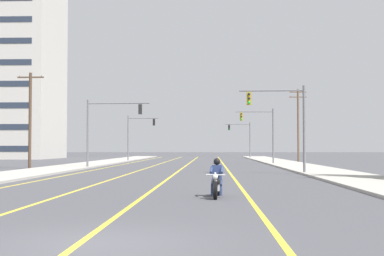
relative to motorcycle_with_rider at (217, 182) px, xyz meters
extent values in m
plane|color=#47474C|center=(-2.47, -9.58, -0.59)|extent=(400.00, 400.00, 0.00)
cube|color=yellow|center=(-2.76, 35.42, -0.58)|extent=(0.16, 100.00, 0.01)
cube|color=yellow|center=(-6.00, 35.42, -0.58)|extent=(0.16, 100.00, 0.01)
cube|color=yellow|center=(1.18, 35.42, -0.58)|extent=(0.16, 100.00, 0.01)
cube|color=yellow|center=(-9.87, 35.42, -0.58)|extent=(0.16, 100.00, 0.01)
cube|color=#ADA89E|center=(8.18, 30.42, -0.52)|extent=(4.40, 110.00, 0.14)
cube|color=#ADA89E|center=(-13.12, 30.42, -0.52)|extent=(4.40, 110.00, 0.14)
cylinder|color=black|center=(-0.05, -0.82, -0.27)|extent=(0.16, 0.65, 0.64)
cylinder|color=black|center=(0.05, 0.72, -0.27)|extent=(0.16, 0.65, 0.64)
cylinder|color=silver|center=(-0.05, -0.72, 0.05)|extent=(0.09, 0.33, 0.68)
sphere|color=white|center=(-0.06, -0.87, 0.23)|extent=(0.20, 0.20, 0.20)
cylinder|color=silver|center=(-0.04, -0.67, 0.28)|extent=(0.70, 0.09, 0.04)
ellipsoid|color=black|center=(-0.01, -0.17, 0.01)|extent=(0.36, 0.58, 0.28)
cube|color=silver|center=(0.00, -0.05, -0.22)|extent=(0.27, 0.46, 0.24)
cube|color=black|center=(0.02, 0.27, -0.05)|extent=(0.31, 0.54, 0.12)
cube|color=black|center=(0.05, 0.67, 0.03)|extent=(0.22, 0.37, 0.08)
cylinder|color=silver|center=(-0.11, 0.36, -0.29)|extent=(0.12, 0.55, 0.08)
cube|color=navy|center=(0.02, 0.23, 0.33)|extent=(0.38, 0.26, 0.56)
sphere|color=black|center=(0.02, 0.21, 0.74)|extent=(0.26, 0.26, 0.26)
cylinder|color=navy|center=(0.15, 0.08, -0.05)|extent=(0.17, 0.45, 0.30)
cylinder|color=navy|center=(0.16, -0.10, -0.35)|extent=(0.12, 0.16, 0.35)
cylinder|color=navy|center=(0.20, -0.04, 0.43)|extent=(0.13, 0.53, 0.27)
cylinder|color=navy|center=(-0.13, 0.10, -0.05)|extent=(0.17, 0.45, 0.30)
cylinder|color=navy|center=(-0.16, -0.08, -0.35)|extent=(0.12, 0.16, 0.35)
cylinder|color=navy|center=(-0.20, -0.02, 0.43)|extent=(0.13, 0.53, 0.27)
cylinder|color=slate|center=(6.29, 17.26, 2.51)|extent=(0.18, 0.18, 6.20)
cylinder|color=slate|center=(4.04, 17.30, 5.26)|extent=(4.51, 0.19, 0.11)
cube|color=#B79319|center=(2.46, 17.33, 4.71)|extent=(0.30, 0.25, 0.90)
sphere|color=black|center=(2.46, 17.17, 5.01)|extent=(0.18, 0.18, 0.18)
sphere|color=black|center=(2.46, 17.17, 4.71)|extent=(0.18, 0.18, 0.18)
sphere|color=green|center=(2.46, 17.17, 4.41)|extent=(0.18, 0.18, 0.18)
cylinder|color=slate|center=(-11.37, 27.69, 2.51)|extent=(0.18, 0.18, 6.20)
cylinder|color=slate|center=(-8.54, 27.54, 5.26)|extent=(5.66, 0.41, 0.11)
cube|color=black|center=(-6.57, 27.43, 4.71)|extent=(0.31, 0.26, 0.90)
sphere|color=black|center=(-6.56, 27.59, 5.01)|extent=(0.18, 0.18, 0.18)
sphere|color=black|center=(-6.56, 27.59, 4.71)|extent=(0.18, 0.18, 0.18)
sphere|color=green|center=(-6.56, 27.59, 4.41)|extent=(0.18, 0.18, 0.18)
cylinder|color=slate|center=(6.71, 39.21, 2.51)|extent=(0.18, 0.18, 6.20)
cylinder|color=slate|center=(4.64, 39.18, 5.26)|extent=(4.16, 0.18, 0.11)
cube|color=#B79319|center=(3.18, 39.15, 4.71)|extent=(0.30, 0.24, 0.90)
sphere|color=black|center=(3.18, 39.00, 5.01)|extent=(0.18, 0.18, 0.18)
sphere|color=black|center=(3.18, 39.00, 4.71)|extent=(0.18, 0.18, 0.18)
sphere|color=green|center=(3.18, 39.00, 4.41)|extent=(0.18, 0.18, 0.18)
cylinder|color=slate|center=(-11.46, 51.68, 2.51)|extent=(0.18, 0.18, 6.20)
cylinder|color=slate|center=(-9.40, 51.70, 5.26)|extent=(4.13, 0.16, 0.11)
cube|color=black|center=(-7.95, 51.72, 4.71)|extent=(0.30, 0.24, 0.90)
sphere|color=black|center=(-7.95, 51.88, 5.01)|extent=(0.18, 0.18, 0.18)
sphere|color=black|center=(-7.95, 51.88, 4.71)|extent=(0.18, 0.18, 0.18)
sphere|color=green|center=(-7.95, 51.88, 4.41)|extent=(0.18, 0.18, 0.18)
cylinder|color=slate|center=(6.50, 71.19, 2.51)|extent=(0.18, 0.18, 6.20)
cylinder|color=slate|center=(4.39, 71.08, 5.26)|extent=(4.22, 0.32, 0.11)
cube|color=black|center=(2.92, 71.01, 4.71)|extent=(0.31, 0.25, 0.90)
sphere|color=black|center=(2.93, 70.85, 5.01)|extent=(0.18, 0.18, 0.18)
sphere|color=black|center=(2.93, 70.85, 4.71)|extent=(0.18, 0.18, 0.18)
sphere|color=green|center=(2.93, 70.85, 4.41)|extent=(0.18, 0.18, 0.18)
cylinder|color=#4C3828|center=(-16.05, 25.88, 3.63)|extent=(0.26, 0.26, 8.43)
cube|color=#4C3828|center=(-16.05, 25.88, 7.44)|extent=(2.33, 0.12, 0.12)
cylinder|color=slate|center=(-17.03, 25.88, 7.54)|extent=(0.08, 0.08, 0.12)
cylinder|color=slate|center=(-15.07, 25.88, 7.54)|extent=(0.08, 0.08, 0.12)
cylinder|color=brown|center=(11.10, 49.00, 4.14)|extent=(0.26, 0.26, 9.45)
cube|color=brown|center=(11.10, 49.00, 8.46)|extent=(2.16, 0.12, 0.12)
cylinder|color=slate|center=(10.19, 49.00, 8.56)|extent=(0.08, 0.08, 0.12)
cylinder|color=slate|center=(12.00, 49.00, 8.56)|extent=(0.08, 0.08, 0.12)
cube|color=brown|center=(11.10, 49.00, 7.81)|extent=(2.22, 0.12, 0.12)
cylinder|color=slate|center=(10.16, 49.00, 7.91)|extent=(0.08, 0.08, 0.12)
cylinder|color=slate|center=(12.03, 49.00, 7.91)|extent=(0.08, 0.08, 0.12)
cube|color=beige|center=(-35.76, 68.28, 14.53)|extent=(18.52, 15.02, 30.23)
camera|label=1|loc=(-0.21, -19.87, 1.28)|focal=49.57mm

